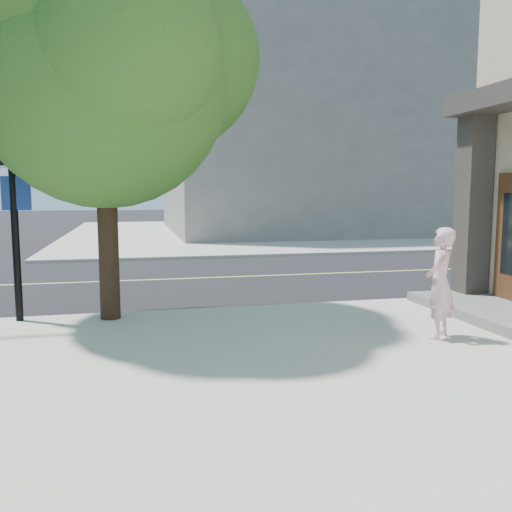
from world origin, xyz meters
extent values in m
cube|color=black|center=(0.00, 4.50, 0.01)|extent=(140.00, 9.00, 0.01)
cube|color=#ABAA9A|center=(13.50, 21.50, 0.06)|extent=(29.00, 25.00, 0.12)
cube|color=slate|center=(9.20, -2.20, 0.21)|extent=(1.60, 4.00, 0.18)
cube|color=#35302B|center=(9.70, -0.50, 2.22)|extent=(0.55, 0.55, 4.20)
cube|color=slate|center=(14.00, 22.00, 7.12)|extent=(18.00, 16.00, 14.00)
imported|color=#E0A5B3|center=(7.37, -3.06, 1.00)|extent=(0.76, 0.74, 1.77)
cylinder|color=black|center=(2.21, -0.50, 1.94)|extent=(0.36, 0.36, 3.64)
sphere|color=#356621|center=(2.21, -0.50, 4.36)|extent=(4.45, 4.45, 4.45)
sphere|color=#356621|center=(3.42, 0.11, 4.97)|extent=(3.44, 3.44, 3.44)
sphere|color=#356621|center=(1.20, 0.31, 5.17)|extent=(3.23, 3.23, 3.23)
sphere|color=#356621|center=(2.61, -1.61, 4.67)|extent=(3.03, 3.03, 3.03)
cylinder|color=black|center=(0.61, -0.30, 2.42)|extent=(0.13, 0.13, 4.60)
cube|color=white|center=(0.66, -0.32, 2.96)|extent=(0.60, 0.04, 0.22)
cube|color=navy|center=(0.66, -0.32, 2.42)|extent=(0.49, 0.04, 0.60)
imported|color=black|center=(0.61, -0.30, 3.84)|extent=(0.18, 0.22, 1.09)
camera|label=1|loc=(2.64, -10.50, 2.41)|focal=37.38mm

